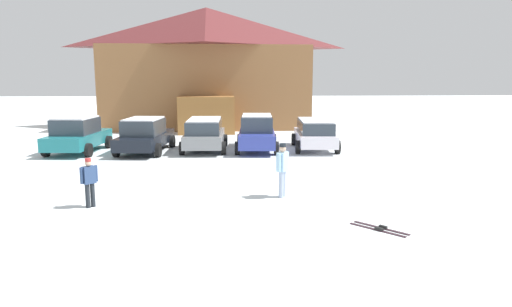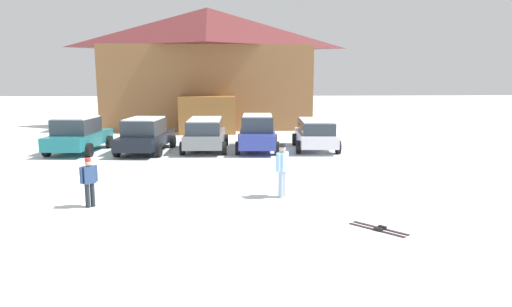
% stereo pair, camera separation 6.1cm
% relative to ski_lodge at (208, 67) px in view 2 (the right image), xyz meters
% --- Properties ---
extents(ground, '(160.00, 160.00, 0.00)m').
position_rel_ski_lodge_xyz_m(ground, '(1.94, -26.28, -4.39)').
color(ground, silver).
extents(ski_lodge, '(15.17, 10.88, 8.66)m').
position_rel_ski_lodge_xyz_m(ski_lodge, '(0.00, 0.00, 0.00)').
color(ski_lodge, brown).
rests_on(ski_lodge, ground).
extents(parked_teal_hatchback, '(2.47, 4.49, 1.74)m').
position_rel_ski_lodge_xyz_m(parked_teal_hatchback, '(-5.69, -12.29, -3.53)').
color(parked_teal_hatchback, '#1E757B').
rests_on(parked_teal_hatchback, ground).
extents(parked_black_sedan, '(2.50, 4.90, 1.69)m').
position_rel_ski_lodge_xyz_m(parked_black_sedan, '(-2.43, -12.37, -3.55)').
color(parked_black_sedan, black).
rests_on(parked_black_sedan, ground).
extents(parked_grey_wagon, '(2.25, 4.32, 1.60)m').
position_rel_ski_lodge_xyz_m(parked_grey_wagon, '(0.45, -12.04, -3.52)').
color(parked_grey_wagon, gray).
rests_on(parked_grey_wagon, ground).
extents(parked_blue_hatchback, '(2.26, 4.69, 1.80)m').
position_rel_ski_lodge_xyz_m(parked_blue_hatchback, '(3.05, -12.12, -3.50)').
color(parked_blue_hatchback, '#303D9B').
rests_on(parked_blue_hatchback, ground).
extents(parked_white_suv, '(2.34, 4.57, 1.52)m').
position_rel_ski_lodge_xyz_m(parked_white_suv, '(6.00, -11.94, -3.56)').
color(parked_white_suv, white).
rests_on(parked_white_suv, ground).
extents(skier_teen_in_navy_coat, '(0.40, 0.39, 1.41)m').
position_rel_ski_lodge_xyz_m(skier_teen_in_navy_coat, '(-2.22, -21.98, -3.60)').
color(skier_teen_in_navy_coat, '#21262C').
rests_on(skier_teen_in_navy_coat, ground).
extents(skier_adult_in_blue_parka, '(0.41, 0.54, 1.67)m').
position_rel_ski_lodge_xyz_m(skier_adult_in_blue_parka, '(3.33, -21.18, -3.45)').
color(skier_adult_in_blue_parka, '#9CABC7').
rests_on(skier_adult_in_blue_parka, ground).
extents(pair_of_skis, '(1.22, 1.27, 0.08)m').
position_rel_ski_lodge_xyz_m(pair_of_skis, '(5.35, -24.31, -4.37)').
color(pair_of_skis, black).
rests_on(pair_of_skis, ground).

